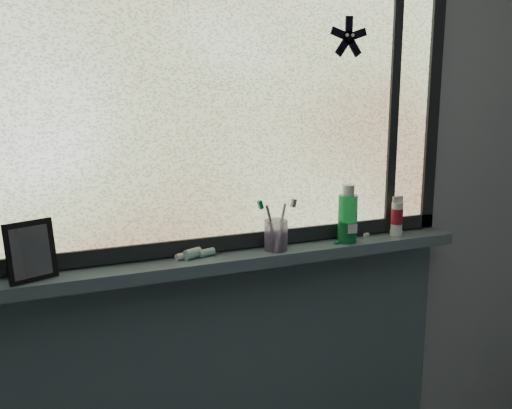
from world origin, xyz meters
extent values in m
cube|color=#9EA3A8|center=(0.00, 1.30, 1.25)|extent=(3.00, 0.01, 2.50)
cube|color=#4E5F69|center=(0.00, 1.23, 1.00)|extent=(1.62, 0.14, 0.04)
cube|color=#4E5F69|center=(0.00, 1.29, 0.49)|extent=(1.62, 0.02, 0.98)
cube|color=silver|center=(0.00, 1.28, 1.53)|extent=(1.50, 0.01, 1.00)
cube|color=black|center=(0.00, 1.28, 1.05)|extent=(1.60, 0.03, 0.05)
cube|color=black|center=(0.78, 1.28, 1.53)|extent=(0.05, 0.03, 1.10)
cube|color=black|center=(0.60, 1.28, 1.53)|extent=(0.03, 0.03, 1.00)
cube|color=black|center=(-0.65, 1.21, 1.11)|extent=(0.15, 0.11, 0.17)
cylinder|color=#B298C9|center=(0.11, 1.22, 1.07)|extent=(0.08, 0.08, 0.10)
cylinder|color=green|center=(0.38, 1.21, 1.12)|extent=(0.09, 0.09, 0.17)
cylinder|color=silver|center=(0.60, 1.22, 1.10)|extent=(0.05, 0.05, 0.10)
camera|label=1|loc=(-0.67, -0.45, 1.56)|focal=40.00mm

